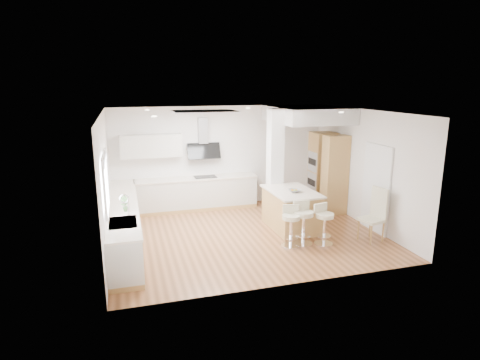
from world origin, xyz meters
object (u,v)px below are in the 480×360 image
object	(u,v)px
bar_stool_a	(291,224)
bar_stool_c	(324,222)
peninsula	(291,209)
dining_chair	(375,213)
bar_stool_b	(303,221)

from	to	relation	value
bar_stool_a	bar_stool_c	bearing A→B (deg)	8.36
peninsula	dining_chair	world-z (taller)	dining_chair
dining_chair	bar_stool_b	bearing A→B (deg)	158.26
bar_stool_a	bar_stool_c	world-z (taller)	bar_stool_c
peninsula	bar_stool_b	distance (m)	1.00
peninsula	bar_stool_c	size ratio (longest dim) A/B	1.76
peninsula	bar_stool_a	xyz separation A→B (m)	(-0.43, -1.01, 0.02)
peninsula	bar_stool_a	size ratio (longest dim) A/B	1.77
bar_stool_a	dining_chair	world-z (taller)	dining_chair
bar_stool_a	bar_stool_b	xyz separation A→B (m)	(0.29, 0.02, 0.03)
bar_stool_a	bar_stool_b	size ratio (longest dim) A/B	0.94
peninsula	bar_stool_c	world-z (taller)	peninsula
bar_stool_c	bar_stool_a	bearing A→B (deg)	156.76
peninsula	dining_chair	size ratio (longest dim) A/B	1.32
peninsula	bar_stool_c	xyz separation A→B (m)	(0.28, -1.11, 0.03)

